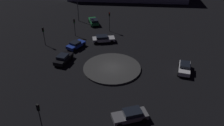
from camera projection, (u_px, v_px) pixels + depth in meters
The scene contains 13 objects.
ground_plane at pixel (112, 69), 38.48m from camera, with size 117.03×117.03×0.00m, color black.
roundabout_island at pixel (112, 68), 38.41m from camera, with size 9.65×9.65×0.28m, color #383838.
car_white at pixel (185, 68), 37.31m from camera, with size 3.76×4.32×1.44m.
car_grey at pixel (130, 115), 28.09m from camera, with size 4.45×2.16×1.47m.
car_blue at pixel (76, 45), 44.43m from camera, with size 4.16×3.76×1.37m.
car_black at pixel (63, 58), 39.88m from camera, with size 3.92×4.45×1.48m.
car_green at pixel (94, 21), 54.76m from camera, with size 2.16×4.33×1.49m.
car_silver at pixel (103, 39), 46.67m from camera, with size 4.72×2.71×1.39m.
traffic_light_southeast at pixel (43, 33), 44.40m from camera, with size 0.38×0.39×3.77m.
traffic_light_south at pixel (74, 24), 48.14m from camera, with size 0.34×0.38×3.81m.
traffic_light_northeast at pixel (39, 111), 25.97m from camera, with size 0.39×0.38×3.73m.
traffic_light_south_near at pixel (109, 18), 49.99m from camera, with size 0.35×0.39×4.48m.
streetlamp_south at pixel (77, 0), 54.30m from camera, with size 0.59×0.59×7.54m.
Camera 1 is at (9.95, 30.72, 20.96)m, focal length 36.75 mm.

